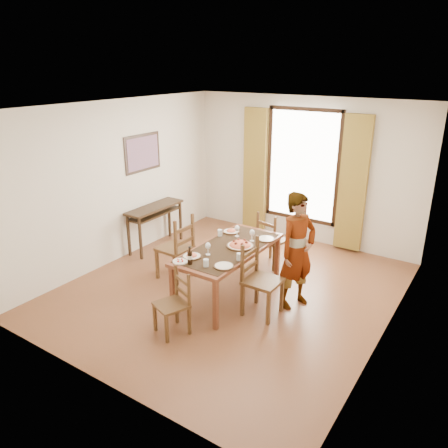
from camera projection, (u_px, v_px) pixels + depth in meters
The scene contains 22 objects.
ground at pixel (231, 289), 6.65m from camera, with size 5.00×5.00×0.00m, color #503319.
room_shell at pixel (236, 190), 6.22m from camera, with size 4.60×5.10×2.74m.
console_table at pixel (155, 212), 7.93m from camera, with size 0.38×1.20×0.80m.
dining_table at pixel (229, 252), 6.28m from camera, with size 0.83×1.84×0.76m.
chair_west at pixel (177, 249), 6.84m from camera, with size 0.49×0.49×1.06m.
chair_north at pixel (271, 241), 7.30m from camera, with size 0.49×0.49×0.95m.
chair_south at pixel (173, 305), 5.47m from camera, with size 0.48×0.48×0.84m.
chair_east at pixel (260, 281), 5.87m from camera, with size 0.46×0.46×1.04m.
man at pixel (297, 251), 5.96m from camera, with size 0.59×0.71×1.65m, color gray.
plate_sw at pixel (192, 255), 5.93m from camera, with size 0.27×0.27×0.05m, color silver, non-canonical shape.
plate_se at pixel (224, 265), 5.65m from camera, with size 0.27×0.27×0.05m, color silver, non-canonical shape.
plate_nw at pixel (231, 230), 6.80m from camera, with size 0.27×0.27×0.05m, color silver, non-canonical shape.
plate_ne at pixel (266, 238), 6.52m from camera, with size 0.27×0.27×0.05m, color silver, non-canonical shape.
pasta_platter at pixel (240, 243), 6.26m from camera, with size 0.40×0.40×0.10m, color red, non-canonical shape.
caprese_plate at pixel (180, 261), 5.79m from camera, with size 0.20×0.20×0.04m, color silver, non-canonical shape.
wine_glass_a at pixel (208, 249), 5.98m from camera, with size 0.08×0.08×0.18m, color white, non-canonical shape.
wine_glass_b at pixel (252, 235), 6.44m from camera, with size 0.08×0.08×0.18m, color white, non-canonical shape.
wine_glass_c at pixel (237, 231), 6.61m from camera, with size 0.08×0.08×0.18m, color white, non-canonical shape.
tumbler_a at pixel (239, 257), 5.83m from camera, with size 0.07×0.07×0.10m, color silver.
tumbler_b at pixel (220, 233), 6.65m from camera, with size 0.07×0.07×0.10m, color silver.
tumbler_c at pixel (206, 263), 5.65m from camera, with size 0.07×0.07×0.10m, color silver.
wine_bottle at pixel (190, 255), 5.69m from camera, with size 0.07×0.07×0.25m, color black, non-canonical shape.
Camera 1 is at (3.17, -4.97, 3.25)m, focal length 35.00 mm.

